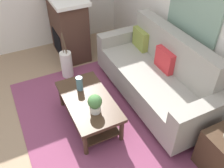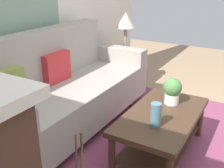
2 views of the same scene
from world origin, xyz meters
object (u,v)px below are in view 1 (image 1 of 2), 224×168
(tabletop_vase, at_px, (79,84))
(potted_plant_tabletop, at_px, (95,103))
(side_table, at_px, (223,153))
(throw_pillow_crimson, at_px, (165,60))
(floor_vase, at_px, (67,65))
(couch, at_px, (156,76))
(fireplace, at_px, (68,26))
(throw_pillow_olive, at_px, (141,39))
(coffee_table, at_px, (89,105))
(framed_painting, at_px, (195,3))

(tabletop_vase, bearing_deg, potted_plant_tabletop, 2.82)
(side_table, bearing_deg, throw_pillow_crimson, 174.73)
(tabletop_vase, xyz_separation_m, floor_vase, (-0.93, 0.09, -0.30))
(couch, bearing_deg, fireplace, -157.89)
(throw_pillow_olive, relative_size, throw_pillow_crimson, 1.00)
(couch, relative_size, throw_pillow_crimson, 6.04)
(throw_pillow_olive, height_order, side_table, throw_pillow_olive)
(fireplace, bearing_deg, coffee_table, -11.04)
(couch, height_order, framed_painting, framed_painting)
(side_table, bearing_deg, tabletop_vase, -145.03)
(couch, distance_m, fireplace, 1.97)
(throw_pillow_crimson, height_order, potted_plant_tabletop, throw_pillow_crimson)
(side_table, bearing_deg, coffee_table, -141.19)
(tabletop_vase, xyz_separation_m, side_table, (1.60, 1.12, -0.25))
(potted_plant_tabletop, distance_m, framed_painting, 1.82)
(tabletop_vase, bearing_deg, throw_pillow_crimson, 80.20)
(side_table, bearing_deg, throw_pillow_olive, 176.45)
(coffee_table, bearing_deg, couch, 91.23)
(coffee_table, xyz_separation_m, tabletop_vase, (-0.24, -0.02, 0.22))
(tabletop_vase, height_order, side_table, tabletop_vase)
(throw_pillow_olive, distance_m, coffee_table, 1.46)
(throw_pillow_crimson, bearing_deg, fireplace, -154.57)
(throw_pillow_olive, relative_size, framed_painting, 0.37)
(throw_pillow_olive, xyz_separation_m, potted_plant_tabletop, (0.94, -1.23, -0.11))
(couch, bearing_deg, floor_vase, -137.70)
(potted_plant_tabletop, xyz_separation_m, framed_painting, (-0.27, 1.57, 0.89))
(floor_vase, bearing_deg, fireplace, 156.25)
(side_table, relative_size, floor_vase, 1.18)
(potted_plant_tabletop, height_order, fireplace, fireplace)
(throw_pillow_crimson, relative_size, floor_vase, 0.76)
(coffee_table, relative_size, potted_plant_tabletop, 4.20)
(throw_pillow_crimson, height_order, tabletop_vase, throw_pillow_crimson)
(coffee_table, xyz_separation_m, side_table, (1.36, 1.10, -0.03))
(throw_pillow_olive, bearing_deg, potted_plant_tabletop, -52.38)
(side_table, distance_m, framed_painting, 1.88)
(potted_plant_tabletop, distance_m, fireplace, 2.12)
(coffee_table, bearing_deg, side_table, 38.81)
(potted_plant_tabletop, bearing_deg, coffee_table, 179.87)
(couch, xyz_separation_m, floor_vase, (-1.14, -1.04, -0.19))
(throw_pillow_olive, xyz_separation_m, floor_vase, (-0.47, -1.16, -0.44))
(throw_pillow_crimson, xyz_separation_m, floor_vase, (-1.14, -1.16, -0.44))
(couch, relative_size, coffee_table, 1.98)
(tabletop_vase, bearing_deg, side_table, 34.97)
(fireplace, relative_size, framed_painting, 1.21)
(couch, xyz_separation_m, throw_pillow_crimson, (0.00, 0.13, 0.25))
(floor_vase, bearing_deg, side_table, 22.29)
(throw_pillow_olive, relative_size, potted_plant_tabletop, 1.37)
(fireplace, distance_m, framed_painting, 2.35)
(fireplace, bearing_deg, potted_plant_tabletop, -9.78)
(framed_painting, bearing_deg, coffee_table, -89.14)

